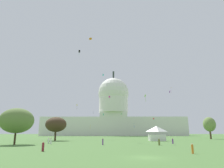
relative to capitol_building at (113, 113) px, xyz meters
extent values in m
plane|color=#4C7538|center=(4.89, -174.13, -22.44)|extent=(800.00, 800.00, 0.00)
cube|color=silver|center=(-35.64, 0.00, -13.41)|extent=(71.29, 19.92, 18.06)
cube|color=silver|center=(35.64, 0.00, -13.41)|extent=(71.29, 19.92, 18.06)
cube|color=silver|center=(0.00, 0.00, -10.99)|extent=(26.51, 21.92, 22.89)
cylinder|color=silver|center=(0.00, 0.00, 10.57)|extent=(29.48, 29.48, 20.24)
sphere|color=silver|center=(0.00, 0.00, 20.69)|extent=(31.51, 31.51, 31.51)
cylinder|color=#2D3833|center=(0.00, 0.00, 40.34)|extent=(1.80, 1.80, 7.79)
cube|color=white|center=(17.40, -121.06, -21.26)|extent=(6.11, 4.84, 2.36)
pyramid|color=white|center=(17.40, -121.06, -17.82)|extent=(6.41, 5.08, 2.26)
cylinder|color=#4C3823|center=(48.65, -99.83, -19.92)|extent=(0.84, 0.84, 5.04)
ellipsoid|color=olive|center=(48.65, -99.83, -15.23)|extent=(8.20, 8.18, 7.20)
cylinder|color=#42301E|center=(-26.64, -146.07, -20.25)|extent=(0.52, 0.52, 4.38)
ellipsoid|color=olive|center=(-26.64, -146.07, -15.98)|extent=(12.05, 11.72, 6.91)
cylinder|color=#42301E|center=(-23.18, -119.93, -20.14)|extent=(0.72, 0.72, 4.59)
ellipsoid|color=#42301E|center=(-23.18, -119.93, -16.04)|extent=(9.08, 9.10, 6.02)
cylinder|color=#703D93|center=(-2.47, -147.38, -21.67)|extent=(0.37, 0.37, 1.54)
sphere|color=beige|center=(-2.47, -147.38, -20.79)|extent=(0.24, 0.24, 0.22)
cylinder|color=silver|center=(-19.36, -139.84, -21.70)|extent=(0.43, 0.43, 1.47)
sphere|color=tan|center=(-19.36, -139.84, -20.85)|extent=(0.23, 0.23, 0.23)
cylinder|color=orange|center=(12.82, -169.16, -21.77)|extent=(0.47, 0.47, 1.34)
sphere|color=beige|center=(12.82, -169.16, -20.99)|extent=(0.30, 0.30, 0.21)
cylinder|color=silver|center=(-17.36, -143.83, -21.72)|extent=(0.46, 0.46, 1.43)
sphere|color=tan|center=(-17.36, -143.83, -20.88)|extent=(0.34, 0.34, 0.25)
cylinder|color=olive|center=(12.15, -148.65, -21.70)|extent=(0.48, 0.48, 1.48)
sphere|color=brown|center=(12.15, -148.65, -20.84)|extent=(0.23, 0.23, 0.23)
cylinder|color=maroon|center=(-12.01, -165.52, -21.71)|extent=(0.55, 0.55, 1.46)
sphere|color=beige|center=(-12.01, -165.52, -20.87)|extent=(0.28, 0.28, 0.21)
cylinder|color=#703D93|center=(17.69, -141.60, -21.74)|extent=(0.54, 0.54, 1.39)
sphere|color=#A37556|center=(17.69, -141.60, -20.94)|extent=(0.30, 0.30, 0.23)
pyramid|color=orange|center=(41.64, -63.05, 11.99)|extent=(1.28, 0.87, 0.15)
cylinder|color=#D1339E|center=(41.59, -62.80, 9.93)|extent=(0.23, 0.37, 2.99)
pyramid|color=pink|center=(-17.66, -24.57, 0.05)|extent=(0.85, 1.48, 0.17)
cylinder|color=black|center=(-18.02, -24.54, -2.09)|extent=(0.50, 0.42, 2.89)
cube|color=yellow|center=(-25.79, -62.49, -0.28)|extent=(0.71, 0.40, 1.15)
cylinder|color=black|center=(-25.75, -62.49, -2.07)|extent=(0.20, 0.33, 2.50)
cube|color=teal|center=(-7.22, -57.93, -6.52)|extent=(0.82, 0.89, 1.38)
cube|color=black|center=(-20.53, -89.95, 28.53)|extent=(1.16, 1.20, 0.60)
cube|color=black|center=(-20.53, -89.95, 29.27)|extent=(1.16, 1.20, 0.60)
cylinder|color=green|center=(-20.60, -89.95, 27.21)|extent=(0.24, 0.31, 2.19)
cube|color=purple|center=(35.97, -78.55, 5.93)|extent=(0.80, 1.00, 1.47)
cube|color=green|center=(6.08, -47.81, -5.53)|extent=(0.64, 0.63, 0.29)
cube|color=green|center=(6.08, -47.81, -5.09)|extent=(0.64, 0.63, 0.29)
cylinder|color=orange|center=(6.19, -47.81, -6.54)|extent=(0.23, 0.19, 1.73)
cube|color=#D1339E|center=(-2.91, -56.69, 6.32)|extent=(1.26, 1.27, 0.48)
cube|color=#D1339E|center=(-2.91, -56.69, 6.93)|extent=(1.26, 1.27, 0.48)
cylinder|color=#D1339E|center=(-2.83, -56.69, 5.02)|extent=(0.23, 0.27, 2.14)
pyramid|color=blue|center=(13.67, -65.28, -13.69)|extent=(0.97, 1.50, 0.26)
cylinder|color=blue|center=(14.04, -65.36, -15.26)|extent=(0.28, 0.25, 1.86)
pyramid|color=white|center=(25.12, -26.81, -9.32)|extent=(0.92, 1.70, 0.31)
cube|color=gold|center=(-17.21, -52.84, -13.86)|extent=(0.52, 0.98, 0.90)
cylinder|color=gold|center=(-17.16, -52.84, -15.64)|extent=(0.14, 0.34, 2.71)
cube|color=#33BCDB|center=(-4.59, -112.69, 7.14)|extent=(0.53, 0.41, 0.91)
cube|color=#8CD133|center=(10.50, -139.63, -7.81)|extent=(0.58, 0.76, 0.75)
cylinder|color=#8CD133|center=(10.53, -139.63, -9.00)|extent=(0.29, 0.26, 1.62)
cube|color=red|center=(31.65, -44.45, -8.94)|extent=(1.09, 1.13, 0.58)
cube|color=red|center=(31.65, -44.45, -8.48)|extent=(1.09, 1.13, 0.58)
cylinder|color=#33BCDB|center=(31.84, -44.45, -9.92)|extent=(0.22, 0.10, 1.58)
cube|color=orange|center=(-11.48, -109.12, 27.26)|extent=(1.44, 1.45, 0.72)
cube|color=orange|center=(-11.48, -109.12, 27.78)|extent=(1.44, 1.45, 0.72)
camera|label=1|loc=(0.51, -201.75, -19.20)|focal=31.66mm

